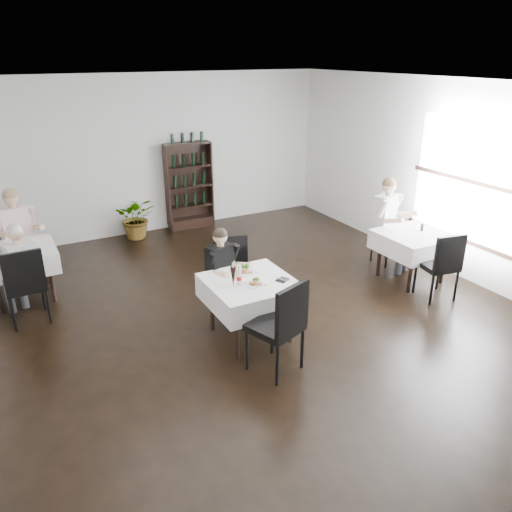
{
  "coord_description": "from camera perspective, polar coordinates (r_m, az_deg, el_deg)",
  "views": [
    {
      "loc": [
        -2.84,
        -4.87,
        3.37
      ],
      "look_at": [
        -0.11,
        0.2,
        0.98
      ],
      "focal_mm": 35.0,
      "sensor_mm": 36.0,
      "label": 1
    }
  ],
  "objects": [
    {
      "name": "left_chair_far",
      "position": [
        8.67,
        -25.99,
        1.42
      ],
      "size": [
        0.6,
        0.6,
        1.02
      ],
      "color": "black",
      "rests_on": "ground"
    },
    {
      "name": "left_table",
      "position": [
        7.86,
        -25.4,
        -0.24
      ],
      "size": [
        0.98,
        0.98,
        0.77
      ],
      "color": "black",
      "rests_on": "ground"
    },
    {
      "name": "room_shell",
      "position": [
        5.94,
        1.84,
        4.15
      ],
      "size": [
        9.0,
        9.0,
        9.0
      ],
      "color": "black",
      "rests_on": "ground"
    },
    {
      "name": "diner_right_far",
      "position": [
        8.34,
        15.09,
        4.36
      ],
      "size": [
        0.65,
        0.69,
        1.52
      ],
      "color": "#3F3F47",
      "rests_on": "ground"
    },
    {
      "name": "main_table",
      "position": [
        6.14,
        -0.69,
        -4.08
      ],
      "size": [
        1.03,
        1.03,
        0.77
      ],
      "color": "black",
      "rests_on": "ground"
    },
    {
      "name": "potted_tree",
      "position": [
        9.81,
        -13.46,
        4.3
      ],
      "size": [
        0.91,
        0.85,
        0.82
      ],
      "primitive_type": "imported",
      "rotation": [
        0.0,
        0.0,
        -0.35
      ],
      "color": "#2A5C1F",
      "rests_on": "ground"
    },
    {
      "name": "diner_left_near",
      "position": [
        7.24,
        -25.48,
        -0.78
      ],
      "size": [
        0.59,
        0.62,
        1.34
      ],
      "color": "#3F3F47",
      "rests_on": "ground"
    },
    {
      "name": "right_chair_near",
      "position": [
        7.54,
        20.51,
        -0.66
      ],
      "size": [
        0.55,
        0.55,
        1.03
      ],
      "color": "black",
      "rests_on": "ground"
    },
    {
      "name": "pilsner_lager",
      "position": [
        6.01,
        -2.46,
        -1.97
      ],
      "size": [
        0.06,
        0.06,
        0.27
      ],
      "color": "gold",
      "rests_on": "main_table"
    },
    {
      "name": "right_chair_far",
      "position": [
        8.7,
        14.54,
        2.54
      ],
      "size": [
        0.43,
        0.43,
        0.88
      ],
      "color": "black",
      "rests_on": "ground"
    },
    {
      "name": "wine_shelf",
      "position": [
        10.12,
        -7.63,
        7.87
      ],
      "size": [
        0.9,
        0.28,
        1.75
      ],
      "color": "black",
      "rests_on": "ground"
    },
    {
      "name": "pilsner_dark",
      "position": [
        5.9,
        -2.63,
        -2.33
      ],
      "size": [
        0.07,
        0.07,
        0.3
      ],
      "color": "black",
      "rests_on": "main_table"
    },
    {
      "name": "window_right",
      "position": [
        8.19,
        23.59,
        7.44
      ],
      "size": [
        0.06,
        2.3,
        1.85
      ],
      "color": "white",
      "rests_on": "room_shell"
    },
    {
      "name": "diner_left_far",
      "position": [
        8.3,
        -25.54,
        2.7
      ],
      "size": [
        0.62,
        0.66,
        1.5
      ],
      "color": "#3F3F47",
      "rests_on": "ground"
    },
    {
      "name": "plate_near",
      "position": [
        5.97,
        -0.11,
        -3.11
      ],
      "size": [
        0.23,
        0.23,
        0.07
      ],
      "color": "white",
      "rests_on": "main_table"
    },
    {
      "name": "right_table",
      "position": [
        8.06,
        17.51,
        1.48
      ],
      "size": [
        0.98,
        0.98,
        0.77
      ],
      "color": "black",
      "rests_on": "ground"
    },
    {
      "name": "main_chair_near",
      "position": [
        5.46,
        2.94,
        -7.56
      ],
      "size": [
        0.65,
        0.66,
        1.12
      ],
      "color": "black",
      "rests_on": "ground"
    },
    {
      "name": "napkin_cutlery",
      "position": [
        6.09,
        3.05,
        -2.73
      ],
      "size": [
        0.19,
        0.18,
        0.02
      ],
      "color": "black",
      "rests_on": "main_table"
    },
    {
      "name": "coke_bottle",
      "position": [
        5.94,
        -1.95,
        -2.41
      ],
      "size": [
        0.06,
        0.06,
        0.25
      ],
      "color": "silver",
      "rests_on": "main_table"
    },
    {
      "name": "left_chair_near",
      "position": [
        7.08,
        -24.92,
        -2.67
      ],
      "size": [
        0.51,
        0.51,
        1.07
      ],
      "color": "black",
      "rests_on": "ground"
    },
    {
      "name": "main_chair_far",
      "position": [
        6.82,
        -2.71,
        -1.57
      ],
      "size": [
        0.58,
        0.59,
        1.03
      ],
      "color": "black",
      "rests_on": "ground"
    },
    {
      "name": "pepper_mill",
      "position": [
        8.14,
        18.45,
        3.13
      ],
      "size": [
        0.06,
        0.06,
        0.11
      ],
      "primitive_type": "cylinder",
      "rotation": [
        0.0,
        0.0,
        -0.42
      ],
      "color": "black",
      "rests_on": "right_table"
    },
    {
      "name": "diner_main",
      "position": [
        6.5,
        -3.66,
        -1.36
      ],
      "size": [
        0.54,
        0.57,
        1.28
      ],
      "color": "#3F3F47",
      "rests_on": "ground"
    },
    {
      "name": "plate_far",
      "position": [
        6.29,
        -1.36,
        -1.71
      ],
      "size": [
        0.31,
        0.31,
        0.09
      ],
      "color": "white",
      "rests_on": "main_table"
    }
  ]
}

